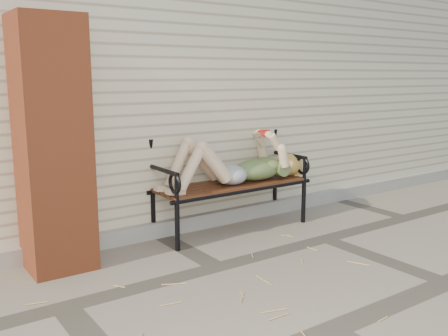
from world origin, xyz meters
TOP-DOWN VIEW (x-y plane):
  - ground at (0.00, 0.00)m, footprint 80.00×80.00m
  - house_wall at (0.00, 3.00)m, footprint 8.00×4.00m
  - foundation_strip at (0.00, 0.97)m, footprint 8.00×0.10m
  - brick_pillar at (-2.30, 0.75)m, footprint 0.50×0.50m
  - garden_bench at (-0.55, 0.87)m, footprint 1.74×0.69m
  - reading_woman at (-0.54, 0.73)m, footprint 1.64×0.37m
  - straw_scatter at (-1.56, -0.90)m, footprint 2.91×1.51m

SIDE VIEW (x-z plane):
  - ground at x=0.00m, z-range 0.00..0.00m
  - straw_scatter at x=-1.56m, z-range 0.00..0.01m
  - foundation_strip at x=0.00m, z-range 0.00..0.15m
  - garden_bench at x=-0.55m, z-range 0.07..1.20m
  - reading_woman at x=-0.54m, z-range 0.41..0.93m
  - brick_pillar at x=-2.30m, z-range 0.00..2.00m
  - house_wall at x=0.00m, z-range 0.00..3.00m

